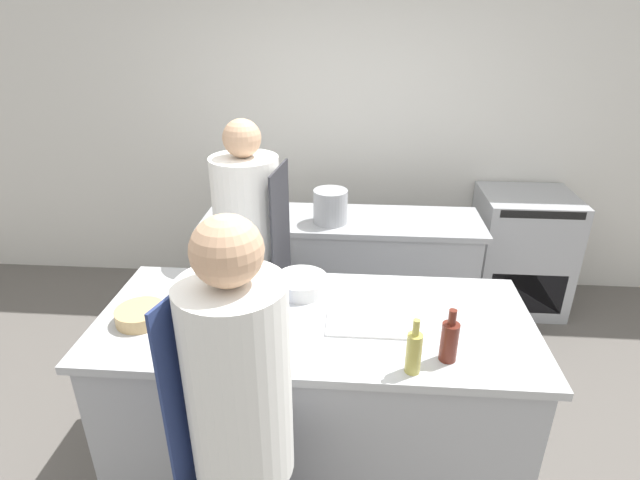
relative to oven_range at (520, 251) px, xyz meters
name	(u,v)px	position (x,y,z in m)	size (l,w,h in m)	color
ground_plane	(315,458)	(-1.54, -1.76, -0.49)	(16.00, 16.00, 0.00)	#605B56
wall_back	(336,127)	(-1.54, 0.37, 0.91)	(8.00, 0.06, 2.80)	silver
prep_counter	(315,393)	(-1.54, -1.76, -0.02)	(2.09, 0.90, 0.94)	#A8AAAF
pass_counter	(341,276)	(-1.45, -0.49, -0.02)	(1.98, 0.57, 0.94)	#A8AAAF
oven_range	(520,251)	(0.00, 0.00, 0.00)	(0.71, 0.64, 0.97)	#A8AAAF
chef_at_prep_near	(243,448)	(-1.73, -2.52, 0.41)	(0.40, 0.38, 1.77)	black
chef_at_stove	(251,263)	(-1.99, -1.09, 0.39)	(0.43, 0.41, 1.75)	black
bottle_olive_oil	(194,337)	(-2.03, -2.07, 0.54)	(0.07, 0.07, 0.21)	#2D5175
bottle_vinegar	(414,351)	(-1.11, -2.12, 0.55)	(0.06, 0.06, 0.25)	#B2A84C
bottle_wine	(449,340)	(-0.95, -2.03, 0.55)	(0.07, 0.07, 0.25)	#5B2319
bowl_mixing_large	(301,284)	(-1.63, -1.51, 0.49)	(0.28, 0.28, 0.08)	white
bowl_prep_small	(200,305)	(-2.11, -1.73, 0.48)	(0.27, 0.27, 0.06)	navy
bowl_ceramic_blue	(141,315)	(-2.36, -1.85, 0.49)	(0.23, 0.23, 0.07)	tan
cup	(271,299)	(-1.76, -1.68, 0.49)	(0.09, 0.09, 0.08)	#33477F
cutting_board	(373,321)	(-1.26, -1.78, 0.46)	(0.43, 0.27, 0.01)	white
stockpot	(330,206)	(-1.53, -0.57, 0.57)	(0.24, 0.24, 0.23)	#A8AAAF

